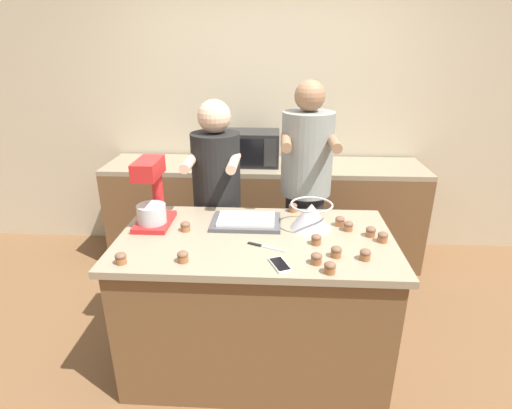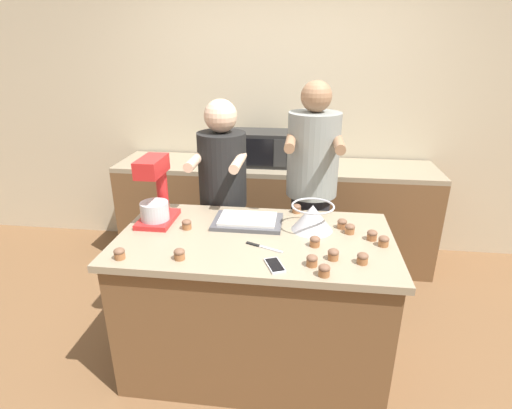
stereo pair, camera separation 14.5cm
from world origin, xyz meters
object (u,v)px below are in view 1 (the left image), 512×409
Objects in this scene: stand_mixer at (152,197)px; cupcake_12 at (383,237)px; cell_phone at (280,265)px; cupcake_1 at (185,226)px; cupcake_11 at (371,231)px; cupcake_0 at (336,251)px; cupcake_7 at (121,258)px; baking_tray at (246,221)px; microwave_oven at (249,148)px; cupcake_5 at (316,258)px; cupcake_8 at (293,207)px; person_right at (305,199)px; cupcake_9 at (183,256)px; knife at (264,247)px; person_left at (217,205)px; cupcake_6 at (365,254)px; cupcake_3 at (330,267)px; cupcake_2 at (340,221)px; cupcake_4 at (316,239)px; mixing_bowl at (311,215)px; cupcake_10 at (348,226)px.

stand_mixer reaches higher than cupcake_12.
cupcake_1 is (-0.55, 0.37, 0.02)m from cell_phone.
cupcake_11 is (0.52, 0.36, 0.02)m from cell_phone.
cupcake_7 is (-1.08, -0.13, 0.00)m from cupcake_0.
cupcake_1 is (-0.35, -0.12, 0.01)m from baking_tray.
microwave_oven is 1.55m from cupcake_11.
cupcake_5 and cupcake_8 have the same top height.
cupcake_9 is at bearing -126.06° from person_right.
cupcake_8 is (0.29, 0.21, 0.01)m from baking_tray.
knife is 3.52× the size of cupcake_1.
person_left is 26.47× the size of cupcake_7.
cupcake_5 is at bearing -31.23° from knife.
cupcake_12 is at bearing 56.47° from cupcake_6.
cupcake_8 is at bearing 98.21° from cupcake_5.
microwave_oven reaches higher than cell_phone.
cupcake_9 is (-0.72, 0.07, 0.00)m from cupcake_3.
cupcake_5 is at bearing -23.95° from stand_mixer.
cupcake_0 is at bearing -132.16° from cupcake_11.
cupcake_8 is (-0.15, 0.75, 0.00)m from cupcake_3.
cupcake_8 is at bearing 27.14° from cupcake_1.
cupcake_0 is 1.00× the size of cupcake_7.
cupcake_1 and cupcake_12 have the same top height.
stand_mixer is at bearing -177.81° from cupcake_2.
cupcake_11 is at bearing -41.09° from cupcake_2.
cupcake_1 is 1.12m from cupcake_12.
cupcake_4 is (0.65, -0.68, 0.09)m from person_left.
baking_tray is 7.01× the size of cupcake_4.
cupcake_5 is at bearing -90.19° from mixing_bowl.
cupcake_0 reaches higher than knife.
cupcake_12 is at bearing -22.61° from mixing_bowl.
stand_mixer is at bearing 178.81° from cupcake_10.
microwave_oven is 1.36m from cupcake_2.
person_left is 0.63m from person_right.
person_right is 28.57× the size of cupcake_1.
person_left reaches higher than cupcake_0.
cupcake_1 and cupcake_7 have the same top height.
mixing_bowl is 0.19m from cupcake_2.
cupcake_1 and cupcake_4 have the same top height.
cupcake_5 is 0.45m from cupcake_10.
cupcake_10 is at bearing -59.48° from cupcake_2.
cupcake_8 is (-0.28, 0.20, 0.00)m from cupcake_2.
microwave_oven is 8.78× the size of cupcake_7.
cell_phone is (0.76, -0.45, -0.17)m from stand_mixer.
person_right is 28.57× the size of cupcake_10.
person_left is 1.20m from cupcake_12.
microwave_oven is 3.25× the size of cell_phone.
stand_mixer reaches higher than cupcake_8.
microwave_oven is (-0.45, 1.23, 0.09)m from mixing_bowl.
cupcake_5 is 1.00× the size of cupcake_12.
person_left reaches higher than cupcake_5.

